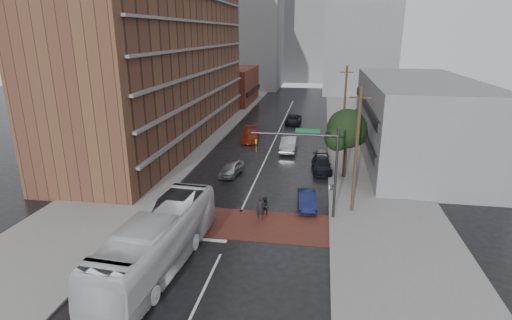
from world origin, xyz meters
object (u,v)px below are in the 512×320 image
at_px(transit_bus, 158,241).
at_px(car_parked_far, 322,156).
at_px(pedestrian_b, 265,206).
at_px(car_travel_c, 250,135).
at_px(pedestrian_a, 260,208).
at_px(car_travel_a, 231,168).
at_px(suv_travel, 293,119).
at_px(car_travel_b, 289,144).
at_px(car_parked_near, 307,200).
at_px(car_parked_mid, 322,165).

bearing_deg(transit_bus, car_parked_far, 70.82).
distance_m(pedestrian_b, car_travel_c, 23.11).
bearing_deg(car_travel_c, transit_bus, -96.62).
xyz_separation_m(pedestrian_a, car_parked_far, (4.53, 15.16, -0.27)).
bearing_deg(car_travel_a, suv_travel, 89.07).
relative_size(pedestrian_a, car_travel_b, 0.37).
bearing_deg(car_travel_a, car_travel_c, 101.17).
height_order(pedestrian_b, car_parked_near, pedestrian_b).
xyz_separation_m(pedestrian_b, car_travel_b, (0.25, 18.29, 0.10)).
relative_size(car_parked_near, car_parked_mid, 0.86).
relative_size(car_travel_a, car_travel_b, 0.77).
relative_size(pedestrian_b, car_travel_b, 0.29).
bearing_deg(car_travel_b, suv_travel, 92.32).
xyz_separation_m(car_travel_a, suv_travel, (4.36, 24.94, 0.00)).
xyz_separation_m(pedestrian_b, car_parked_mid, (4.26, 11.35, -0.08)).
height_order(car_travel_a, car_travel_c, car_travel_c).
bearing_deg(car_parked_far, suv_travel, 102.34).
distance_m(car_travel_b, car_parked_near, 16.53).
bearing_deg(car_travel_c, suv_travel, 60.05).
height_order(pedestrian_a, car_travel_a, pedestrian_a).
relative_size(pedestrian_a, pedestrian_b, 1.25).
relative_size(transit_bus, car_travel_a, 3.12).
bearing_deg(car_travel_b, car_travel_c, 142.54).
distance_m(pedestrian_a, pedestrian_b, 0.82).
bearing_deg(car_parked_mid, pedestrian_b, -115.92).
height_order(car_travel_b, car_parked_mid, car_travel_b).
relative_size(car_travel_c, car_parked_mid, 1.16).
distance_m(car_travel_a, car_parked_mid, 9.33).
xyz_separation_m(transit_bus, pedestrian_a, (5.10, 7.51, -0.80)).
xyz_separation_m(car_parked_near, car_parked_mid, (1.10, 9.33, 0.02)).
distance_m(pedestrian_a, car_parked_near, 4.42).
xyz_separation_m(car_travel_b, car_parked_near, (2.91, -16.27, -0.19)).
bearing_deg(transit_bus, car_travel_a, 91.60).
relative_size(transit_bus, car_parked_far, 3.14).
bearing_deg(suv_travel, car_travel_a, -97.86).
bearing_deg(car_parked_far, car_parked_mid, -91.09).
distance_m(pedestrian_b, car_travel_b, 18.30).
bearing_deg(car_travel_a, transit_bus, -83.26).
bearing_deg(pedestrian_a, car_travel_b, 81.30).
bearing_deg(car_travel_a, pedestrian_a, -56.03).
relative_size(transit_bus, pedestrian_a, 6.59).
bearing_deg(suv_travel, pedestrian_a, -87.83).
height_order(car_travel_b, car_parked_near, car_travel_b).
height_order(pedestrian_b, car_parked_mid, pedestrian_b).
distance_m(car_parked_mid, car_parked_far, 3.05).
relative_size(car_travel_b, car_parked_mid, 1.11).
distance_m(car_parked_near, car_parked_mid, 9.40).
distance_m(transit_bus, pedestrian_a, 9.11).
xyz_separation_m(pedestrian_a, pedestrian_b, (0.27, 0.75, -0.19)).
height_order(transit_bus, car_parked_mid, transit_bus).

